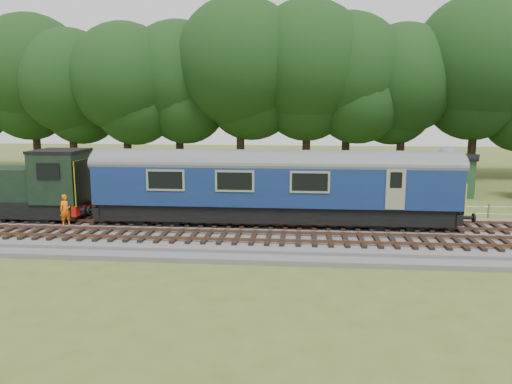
# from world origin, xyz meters

# --- Properties ---
(ground) EXTENTS (120.00, 120.00, 0.00)m
(ground) POSITION_xyz_m (0.00, 0.00, 0.00)
(ground) COLOR #485920
(ground) RESTS_ON ground
(ballast) EXTENTS (70.00, 7.00, 0.35)m
(ballast) POSITION_xyz_m (0.00, 0.00, 0.17)
(ballast) COLOR #4C4C4F
(ballast) RESTS_ON ground
(track_north) EXTENTS (67.20, 2.40, 0.21)m
(track_north) POSITION_xyz_m (0.00, 1.40, 0.42)
(track_north) COLOR black
(track_north) RESTS_ON ballast
(track_south) EXTENTS (67.20, 2.40, 0.21)m
(track_south) POSITION_xyz_m (0.00, -1.60, 0.42)
(track_south) COLOR black
(track_south) RESTS_ON ballast
(fence) EXTENTS (64.00, 0.12, 1.00)m
(fence) POSITION_xyz_m (0.00, 4.50, 0.00)
(fence) COLOR #6B6054
(fence) RESTS_ON ground
(tree_line) EXTENTS (70.00, 8.00, 18.00)m
(tree_line) POSITION_xyz_m (0.00, 22.00, 0.00)
(tree_line) COLOR black
(tree_line) RESTS_ON ground
(dmu_railcar) EXTENTS (18.05, 2.86, 3.88)m
(dmu_railcar) POSITION_xyz_m (4.28, 1.40, 2.61)
(dmu_railcar) COLOR black
(dmu_railcar) RESTS_ON ground
(shunter_loco) EXTENTS (8.91, 2.60, 3.38)m
(shunter_loco) POSITION_xyz_m (-9.65, 1.40, 1.97)
(shunter_loco) COLOR black
(shunter_loco) RESTS_ON ground
(worker) EXTENTS (0.69, 0.66, 1.59)m
(worker) POSITION_xyz_m (-6.15, 0.12, 1.15)
(worker) COLOR orange
(worker) RESTS_ON ballast
(shed) EXTENTS (4.42, 4.42, 2.84)m
(shed) POSITION_xyz_m (16.58, 13.51, 1.44)
(shed) COLOR #1B3D20
(shed) RESTS_ON ground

